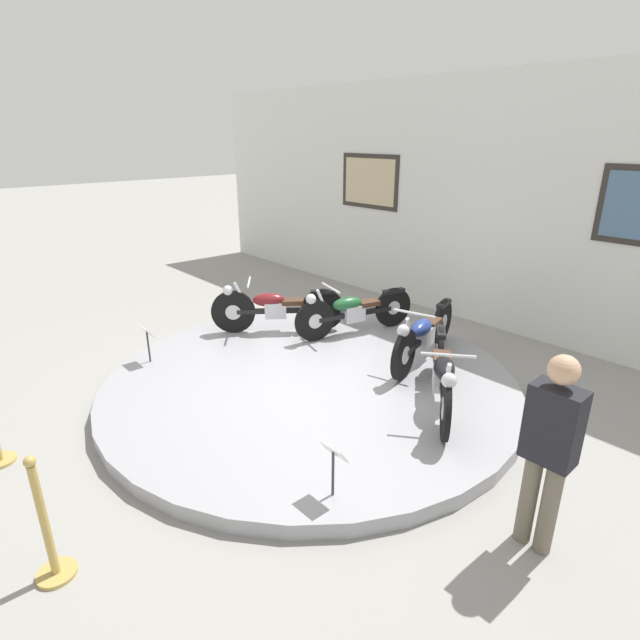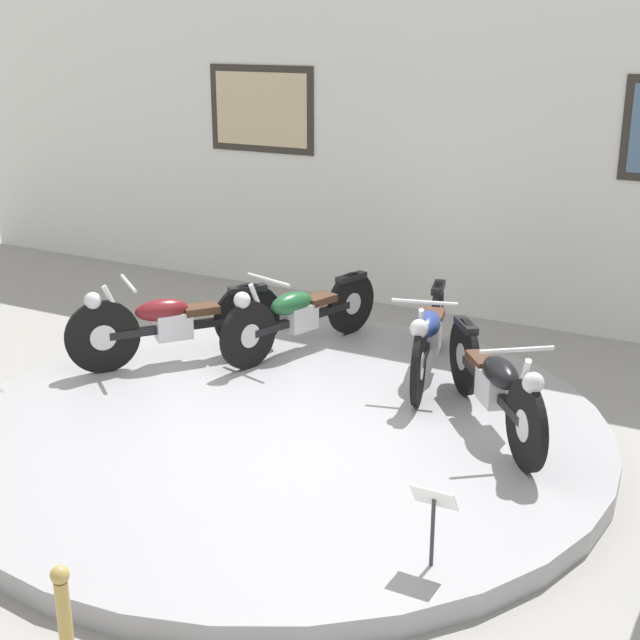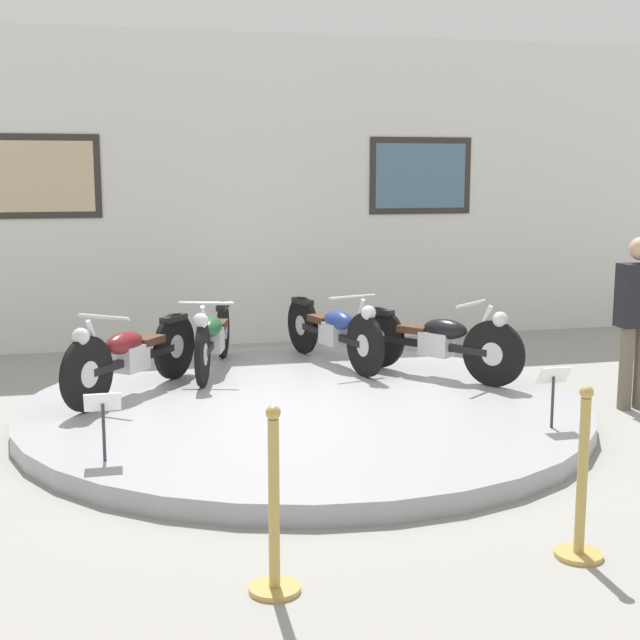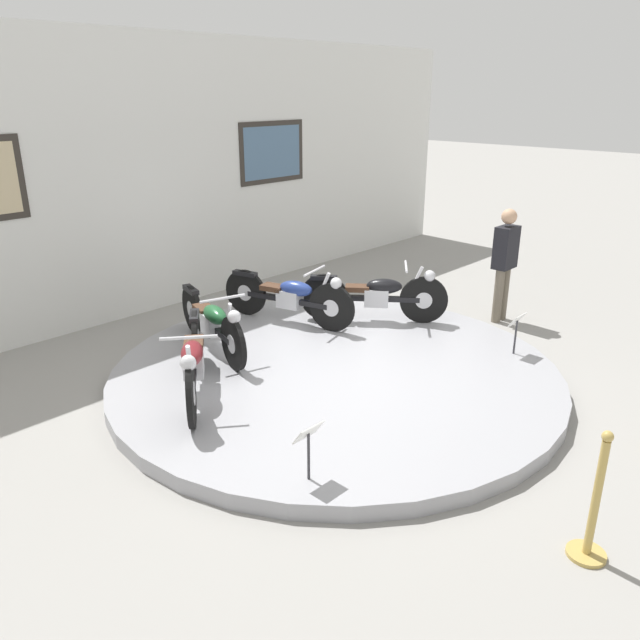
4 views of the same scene
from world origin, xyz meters
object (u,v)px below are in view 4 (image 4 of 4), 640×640
object	(u,v)px
motorcycle_green	(212,321)
motorcycle_black	(377,294)
motorcycle_maroon	(193,360)
stanchion_post_left_of_entry	(593,516)
motorcycle_blue	(290,296)
visitor_standing	(505,259)
info_placard_front_left	(308,440)
info_placard_front_centre	(517,325)

from	to	relation	value
motorcycle_green	motorcycle_black	distance (m)	2.29
motorcycle_maroon	stanchion_post_left_of_entry	size ratio (longest dim) A/B	1.58
motorcycle_blue	motorcycle_black	xyz separation A→B (m)	(0.85, -0.80, 0.00)
visitor_standing	stanchion_post_left_of_entry	distance (m)	4.92
motorcycle_green	info_placard_front_left	world-z (taller)	motorcycle_green
motorcycle_blue	info_placard_front_left	xyz separation A→B (m)	(-2.41, -2.71, -0.02)
info_placard_front_left	info_placard_front_centre	bearing A→B (deg)	0.00
info_placard_front_centre	stanchion_post_left_of_entry	bearing A→B (deg)	-143.82
motorcycle_blue	stanchion_post_left_of_entry	xyz separation A→B (m)	(-1.54, -4.65, -0.20)
motorcycle_maroon	motorcycle_black	bearing A→B (deg)	-0.02
motorcycle_maroon	visitor_standing	xyz separation A→B (m)	(4.58, -1.01, 0.36)
info_placard_front_centre	stanchion_post_left_of_entry	distance (m)	3.30
motorcycle_maroon	stanchion_post_left_of_entry	bearing A→B (deg)	-81.13
motorcycle_black	visitor_standing	world-z (taller)	visitor_standing
motorcycle_green	info_placard_front_left	size ratio (longest dim) A/B	3.72
motorcycle_black	stanchion_post_left_of_entry	bearing A→B (deg)	-121.91
motorcycle_blue	motorcycle_black	bearing A→B (deg)	-43.15
info_placard_front_left	visitor_standing	xyz separation A→B (m)	(4.84, 0.89, 0.38)
motorcycle_green	stanchion_post_left_of_entry	world-z (taller)	stanchion_post_left_of_entry
stanchion_post_left_of_entry	motorcycle_blue	bearing A→B (deg)	71.64
visitor_standing	info_placard_front_centre	bearing A→B (deg)	-145.80
motorcycle_blue	motorcycle_black	world-z (taller)	same
info_placard_front_left	visitor_standing	bearing A→B (deg)	10.46
visitor_standing	stanchion_post_left_of_entry	world-z (taller)	visitor_standing
motorcycle_blue	visitor_standing	xyz separation A→B (m)	(2.43, -1.81, 0.36)
motorcycle_maroon	motorcycle_green	size ratio (longest dim) A/B	0.85
motorcycle_green	motorcycle_black	xyz separation A→B (m)	(2.15, -0.80, 0.01)
motorcycle_blue	motorcycle_green	bearing A→B (deg)	-179.94
stanchion_post_left_of_entry	motorcycle_green	bearing A→B (deg)	86.90
motorcycle_black	info_placard_front_centre	bearing A→B (deg)	-82.16
motorcycle_maroon	info_placard_front_left	distance (m)	1.92
motorcycle_maroon	motorcycle_blue	distance (m)	2.29
motorcycle_maroon	motorcycle_black	size ratio (longest dim) A/B	1.00
motorcycle_black	info_placard_front_centre	distance (m)	1.92
info_placard_front_left	info_placard_front_centre	xyz separation A→B (m)	(3.53, 0.00, 0.00)
stanchion_post_left_of_entry	info_placard_front_centre	bearing A→B (deg)	36.18
info_placard_front_left	motorcycle_green	bearing A→B (deg)	67.58
motorcycle_black	stanchion_post_left_of_entry	world-z (taller)	stanchion_post_left_of_entry
motorcycle_green	info_placard_front_centre	distance (m)	3.62
info_placard_front_centre	visitor_standing	size ratio (longest dim) A/B	0.32
visitor_standing	motorcycle_black	bearing A→B (deg)	147.32
motorcycle_green	info_placard_front_centre	world-z (taller)	motorcycle_green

